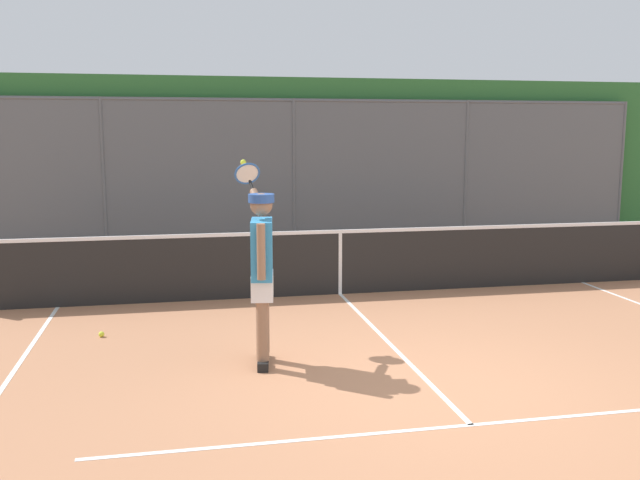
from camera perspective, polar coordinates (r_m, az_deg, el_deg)
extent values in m
plane|color=#B27551|center=(6.73, 9.39, -11.94)|extent=(60.00, 60.00, 0.00)
cube|color=white|center=(6.02, 12.28, -14.58)|extent=(6.19, 0.05, 0.01)
cube|color=white|center=(8.12, 5.48, -8.19)|extent=(0.05, 4.76, 0.01)
cylinder|color=#565B60|center=(17.01, 23.44, 5.24)|extent=(0.07, 0.07, 3.04)
cylinder|color=#565B60|center=(15.20, 11.84, 5.43)|extent=(0.07, 0.07, 3.04)
cylinder|color=#565B60|center=(14.16, -2.15, 5.37)|extent=(0.07, 0.07, 3.04)
cylinder|color=#565B60|center=(14.05, -17.30, 4.95)|extent=(0.07, 0.07, 3.04)
cylinder|color=#565B60|center=(14.15, -2.18, 11.36)|extent=(14.82, 0.05, 0.05)
cube|color=#565B60|center=(14.16, -2.15, 5.37)|extent=(14.82, 0.02, 3.04)
cube|color=#2D6B33|center=(14.79, -2.56, 6.36)|extent=(17.82, 0.90, 3.47)
cube|color=#ADADA8|center=(14.14, -2.00, -0.51)|extent=(15.82, 0.18, 0.15)
cube|color=black|center=(10.25, 1.65, -1.96)|extent=(10.10, 0.02, 0.91)
cube|color=white|center=(10.17, 1.66, 0.70)|extent=(10.10, 0.04, 0.05)
cube|color=white|center=(10.25, 1.65, -1.96)|extent=(0.05, 0.04, 0.91)
cube|color=black|center=(7.18, -4.69, -10.11)|extent=(0.15, 0.27, 0.09)
cylinder|color=#8C664C|center=(7.05, -4.73, -6.61)|extent=(0.13, 0.13, 0.82)
cube|color=black|center=(7.45, -4.64, -9.42)|extent=(0.15, 0.27, 0.09)
cylinder|color=#8C664C|center=(7.32, -4.69, -6.03)|extent=(0.13, 0.13, 0.82)
cube|color=white|center=(7.11, -4.74, -3.74)|extent=(0.28, 0.46, 0.26)
cube|color=#338CC6|center=(7.03, -4.78, -0.74)|extent=(0.28, 0.53, 0.59)
cylinder|color=#8C664C|center=(6.72, -4.85, -0.97)|extent=(0.08, 0.08, 0.55)
cylinder|color=#8C664C|center=(7.45, -5.13, 3.01)|extent=(0.14, 0.41, 0.30)
sphere|color=#8C664C|center=(6.97, -4.83, 2.92)|extent=(0.23, 0.23, 0.23)
cylinder|color=#284C93|center=(6.97, -4.84, 3.43)|extent=(0.30, 0.30, 0.09)
cube|color=#284C93|center=(7.09, -4.81, 3.25)|extent=(0.22, 0.23, 0.02)
cylinder|color=black|center=(7.67, -5.63, 4.42)|extent=(0.06, 0.17, 0.13)
torus|color=#28569E|center=(7.85, -5.98, 5.43)|extent=(0.32, 0.22, 0.26)
cylinder|color=silver|center=(7.85, -5.98, 5.43)|extent=(0.27, 0.18, 0.21)
sphere|color=#CCDB33|center=(8.01, -6.31, 6.34)|extent=(0.07, 0.07, 0.07)
sphere|color=#CCDB33|center=(8.60, -17.47, -7.37)|extent=(0.07, 0.07, 0.07)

